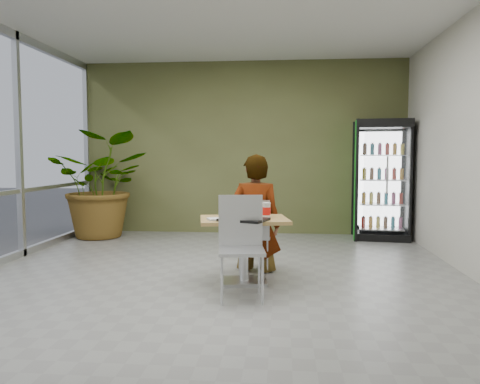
% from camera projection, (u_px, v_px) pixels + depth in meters
% --- Properties ---
extents(ground, '(7.00, 7.00, 0.00)m').
position_uv_depth(ground, '(216.00, 283.00, 5.37)').
color(ground, slate).
rests_on(ground, ground).
extents(room_envelope, '(6.00, 7.00, 3.20)m').
position_uv_depth(room_envelope, '(215.00, 143.00, 5.24)').
color(room_envelope, beige).
rests_on(room_envelope, ground).
extents(dining_table, '(1.09, 0.85, 0.75)m').
position_uv_depth(dining_table, '(244.00, 237.00, 5.31)').
color(dining_table, tan).
rests_on(dining_table, ground).
extents(chair_far, '(0.45, 0.45, 0.92)m').
position_uv_depth(chair_far, '(254.00, 229.00, 5.84)').
color(chair_far, '#B9BBBE').
rests_on(chair_far, ground).
extents(chair_near, '(0.52, 0.52, 1.04)m').
position_uv_depth(chair_near, '(241.00, 238.00, 4.82)').
color(chair_near, '#B9BBBE').
rests_on(chair_near, ground).
extents(seated_woman, '(0.70, 0.49, 1.78)m').
position_uv_depth(seated_woman, '(255.00, 225.00, 5.88)').
color(seated_woman, black).
rests_on(seated_woman, ground).
extents(pizza_plate, '(0.31, 0.25, 0.03)m').
position_uv_depth(pizza_plate, '(239.00, 216.00, 5.37)').
color(pizza_plate, silver).
rests_on(pizza_plate, dining_table).
extents(soda_cup, '(0.10, 0.10, 0.17)m').
position_uv_depth(soda_cup, '(267.00, 210.00, 5.34)').
color(soda_cup, silver).
rests_on(soda_cup, dining_table).
extents(napkin_stack, '(0.21, 0.21, 0.02)m').
position_uv_depth(napkin_stack, '(215.00, 219.00, 5.13)').
color(napkin_stack, silver).
rests_on(napkin_stack, dining_table).
extents(cafeteria_tray, '(0.58, 0.50, 0.03)m').
position_uv_depth(cafeteria_tray, '(244.00, 219.00, 5.08)').
color(cafeteria_tray, black).
rests_on(cafeteria_tray, dining_table).
extents(beverage_fridge, '(1.04, 0.84, 2.07)m').
position_uv_depth(beverage_fridge, '(382.00, 180.00, 8.15)').
color(beverage_fridge, black).
rests_on(beverage_fridge, ground).
extents(potted_plant, '(1.80, 1.59, 1.88)m').
position_uv_depth(potted_plant, '(103.00, 185.00, 8.32)').
color(potted_plant, '#2D6B2A').
rests_on(potted_plant, ground).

